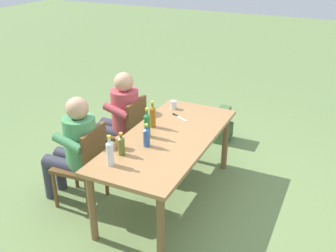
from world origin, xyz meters
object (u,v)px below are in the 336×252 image
Objects in this scene: bottle_blue at (147,137)px; backpack_by_near_side at (223,125)px; cup_terracotta at (120,143)px; chair_far_right at (128,129)px; chair_far_left at (86,162)px; dining_table at (168,145)px; bottle_green at (147,124)px; bottle_amber at (153,116)px; person_in_plaid_shirt at (75,145)px; table_knife at (179,117)px; person_in_white_shirt at (120,115)px; bottle_olive at (121,145)px; bottle_clear at (110,152)px; cup_glass at (174,105)px.

bottle_blue is 0.50× the size of backpack_by_near_side.
chair_far_right is at bearing 26.75° from cup_terracotta.
chair_far_left is 1.91× the size of backpack_by_near_side.
bottle_green is at bearing 111.17° from dining_table.
dining_table is 0.35m from bottle_amber.
person_in_plaid_shirt is 0.76m from bottle_green.
cup_terracotta is 0.50× the size of table_knife.
dining_table is at bearing -63.00° from person_in_plaid_shirt.
person_in_white_shirt is 5.36× the size of bottle_olive.
bottle_green is 1.78m from backpack_by_near_side.
dining_table is 0.52m from cup_terracotta.
person_in_plaid_shirt reaches higher than backpack_by_near_side.
bottle_clear reaches higher than chair_far_left.
bottle_clear is at bearing -178.26° from bottle_amber.
table_knife is at bearing 11.91° from dining_table.
chair_far_right is 0.61m from cup_glass.
person_in_plaid_shirt is at bearing 134.20° from bottle_amber.
person_in_white_shirt is at bearing 7.42° from chair_far_left.
bottle_clear reaches higher than chair_far_right.
person_in_plaid_shirt is at bearing 117.00° from dining_table.
bottle_amber reaches higher than cup_glass.
bottle_green reaches higher than cup_terracotta.
chair_far_right reaches higher than dining_table.
bottle_amber reaches higher than chair_far_right.
dining_table is 8.43× the size of table_knife.
bottle_olive reaches higher than backpack_by_near_side.
chair_far_right is 0.67m from table_knife.
bottle_green is at bearing -57.11° from chair_far_left.
dining_table is at bearing 176.86° from backpack_by_near_side.
person_in_plaid_shirt is 10.53× the size of cup_terracotta.
backpack_by_near_side is at bearing -7.70° from bottle_clear.
table_knife is at bearing -5.63° from bottle_clear.
bottle_amber is (0.56, -0.47, 0.37)m from chair_far_left.
chair_far_left reaches higher than cup_terracotta.
bottle_amber is 0.55m from cup_terracotta.
bottle_olive is at bearing 174.87° from bottle_green.
cup_glass is (0.26, -0.47, 0.30)m from chair_far_right.
dining_table is 1.62m from backpack_by_near_side.
bottle_amber is 1.29× the size of table_knife.
person_in_plaid_shirt is (-0.85, 0.11, 0.17)m from chair_far_right.
chair_far_left is 0.82m from bottle_amber.
bottle_blue is (0.16, -0.62, 0.35)m from chair_far_left.
person_in_white_shirt is 0.98m from cup_terracotta.
table_knife reaches higher than backpack_by_near_side.
table_knife is (0.91, -0.73, 0.08)m from person_in_plaid_shirt.
chair_far_right is 8.97× the size of cup_glass.
chair_far_right is 1.10m from bottle_olive.
bottle_green is (0.35, -0.64, 0.21)m from person_in_plaid_shirt.
bottle_blue is at bearing -133.01° from person_in_white_shirt.
chair_far_left is at bearing 60.55° from bottle_clear.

